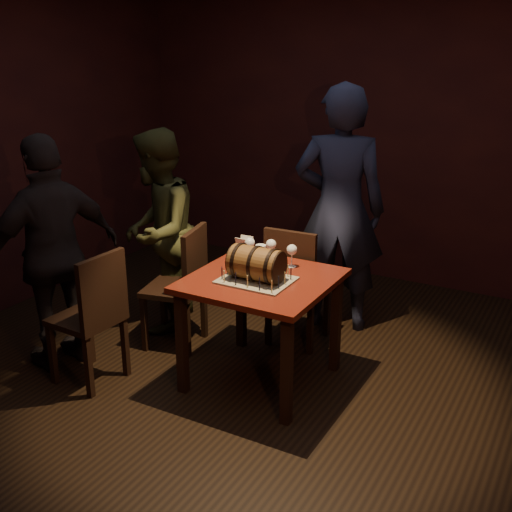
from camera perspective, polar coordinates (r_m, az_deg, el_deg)
name	(u,v)px	position (r m, az deg, el deg)	size (l,w,h in m)	color
room_shell	(246,186)	(3.81, -0.87, 6.27)	(5.04, 5.04, 2.80)	black
pub_table	(261,293)	(4.20, 0.49, -3.35)	(0.90, 0.90, 0.75)	#50140D
cake_board	(256,280)	(4.11, 0.04, -2.17)	(0.45, 0.35, 0.01)	gray
barrel_cake	(256,264)	(4.07, 0.03, -0.68)	(0.39, 0.23, 0.23)	brown
birthday_candles	(256,273)	(4.09, 0.04, -1.56)	(0.40, 0.30, 0.09)	#D7C880
wine_glass_left	(250,244)	(4.46, -0.56, 1.10)	(0.07, 0.07, 0.16)	silver
wine_glass_mid	(271,245)	(4.42, 1.35, 0.95)	(0.07, 0.07, 0.16)	silver
wine_glass_right	(292,251)	(4.32, 3.21, 0.47)	(0.07, 0.07, 0.16)	silver
pint_of_ale	(261,256)	(4.35, 0.43, 0.00)	(0.07, 0.07, 0.15)	silver
menu_card	(244,246)	(4.57, -1.06, 0.88)	(0.10, 0.05, 0.13)	white
chair_back	(295,280)	(4.75, 3.46, -2.16)	(0.42, 0.42, 0.93)	black
chair_left_rear	(183,281)	(4.76, -6.50, -2.22)	(0.48, 0.48, 0.93)	black
chair_left_front	(94,312)	(4.36, -14.21, -4.82)	(0.42, 0.42, 0.93)	black
person_back	(339,210)	(4.99, 7.42, 4.08)	(0.70, 0.46, 1.93)	#1C1F38
person_left_rear	(158,232)	(5.04, -8.73, 2.15)	(0.77, 0.60, 1.59)	#36381C
person_left_front	(54,254)	(4.60, -17.48, 0.18)	(0.97, 0.40, 1.65)	black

